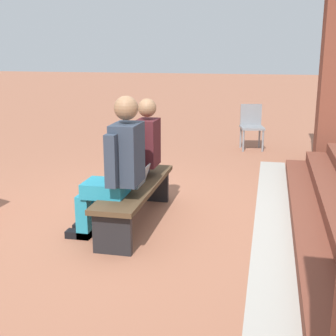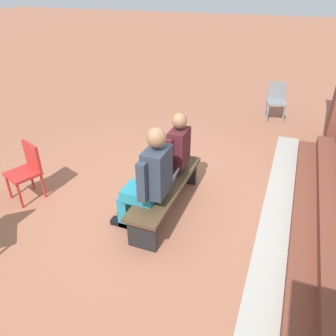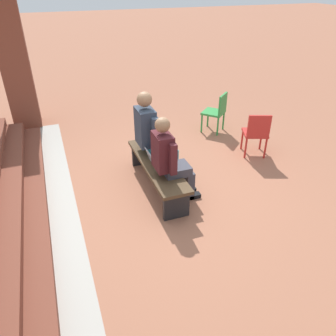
{
  "view_description": "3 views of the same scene",
  "coord_description": "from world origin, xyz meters",
  "views": [
    {
      "loc": [
        4.68,
        1.41,
        1.89
      ],
      "look_at": [
        -0.27,
        0.33,
        0.58
      ],
      "focal_mm": 50.0,
      "sensor_mm": 36.0,
      "label": 1
    },
    {
      "loc": [
        3.5,
        1.41,
        2.87
      ],
      "look_at": [
        0.55,
        0.26,
        1.04
      ],
      "focal_mm": 35.0,
      "sensor_mm": 36.0,
      "label": 2
    },
    {
      "loc": [
        -4.1,
        1.41,
        2.94
      ],
      "look_at": [
        -0.42,
        0.02,
        0.6
      ],
      "focal_mm": 35.0,
      "sensor_mm": 36.0,
      "label": 3
    }
  ],
  "objects": [
    {
      "name": "plastic_chair_far_left",
      "position": [
        1.63,
        -1.85,
        0.48
      ],
      "size": [
        0.59,
        0.59,
        0.84
      ],
      "color": "#2D893D",
      "rests_on": "ground"
    },
    {
      "name": "person_adult",
      "position": [
        0.44,
        -0.04,
        0.76
      ],
      "size": [
        0.6,
        0.76,
        1.44
      ],
      "color": "teal",
      "rests_on": "ground"
    },
    {
      "name": "ground_plane",
      "position": [
        0.0,
        0.0,
        0.0
      ],
      "size": [
        60.0,
        60.0,
        0.0
      ],
      "primitive_type": "plane",
      "color": "#9E6047"
    },
    {
      "name": "bench",
      "position": [
        0.02,
        0.04,
        0.35
      ],
      "size": [
        1.8,
        0.44,
        0.45
      ],
      "color": "#4C3823",
      "rests_on": "ground"
    },
    {
      "name": "laptop",
      "position": [
        0.05,
        0.05,
        0.5
      ],
      "size": [
        0.32,
        0.29,
        0.21
      ],
      "color": "#9EA0A5",
      "rests_on": "bench"
    },
    {
      "name": "person_student",
      "position": [
        -0.35,
        -0.03,
        0.71
      ],
      "size": [
        0.54,
        0.68,
        1.34
      ],
      "color": "#383842",
      "rests_on": "ground"
    },
    {
      "name": "concrete_strip",
      "position": [
        0.02,
        1.51,
        0.0
      ],
      "size": [
        6.42,
        0.4,
        0.01
      ],
      "primitive_type": "cube",
      "color": "#A8A399",
      "rests_on": "ground"
    },
    {
      "name": "plastic_chair_foreground",
      "position": [
        0.41,
        -2.0,
        0.48
      ],
      "size": [
        0.54,
        0.54,
        0.84
      ],
      "color": "red",
      "rests_on": "ground"
    },
    {
      "name": "brick_pillar_right_of_steps",
      "position": [
        3.45,
        1.93,
        1.43
      ],
      "size": [
        0.64,
        0.64,
        2.83
      ],
      "color": "brown",
      "rests_on": "ground"
    },
    {
      "name": "brick_steps",
      "position": [
        0.02,
        2.26,
        0.18
      ],
      "size": [
        5.62,
        0.9,
        0.45
      ],
      "color": "brown",
      "rests_on": "ground"
    }
  ]
}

